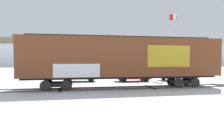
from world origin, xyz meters
The scene contains 8 objects.
ground_plane centered at (0.00, 0.00, 0.00)m, with size 260.00×260.00×0.00m, color silver.
track centered at (0.99, 0.11, 0.04)m, with size 59.99×5.16×0.08m.
freight_car centered at (-0.80, 0.00, 2.79)m, with size 18.14×3.95×4.82m.
flagpole centered at (8.19, 10.32, 6.18)m, with size 0.50×1.60×9.67m.
hillside centered at (-0.08, 79.03, 4.48)m, with size 136.21×38.64×13.84m.
parked_car_green centered at (-5.15, 6.27, 0.82)m, with size 4.20×2.24×1.59m.
parked_car_red centered at (1.38, 5.61, 0.78)m, with size 4.08×2.04×1.56m.
parked_car_blue centered at (7.43, 6.14, 0.85)m, with size 4.86×2.54×1.73m.
Camera 1 is at (-3.97, -17.59, 2.58)m, focal length 31.11 mm.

